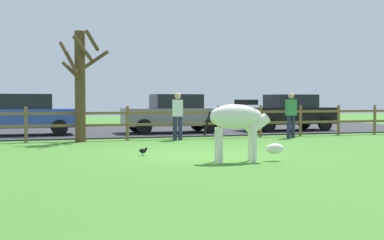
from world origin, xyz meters
TOP-DOWN VIEW (x-y plane):
  - ground_plane at (0.00, 0.00)m, footprint 60.00×60.00m
  - parking_asphalt at (0.00, 9.30)m, footprint 28.00×7.40m
  - paddock_fence at (-0.11, 5.00)m, footprint 21.88×0.11m
  - bare_tree at (-2.57, 4.69)m, footprint 1.68×1.67m
  - zebra at (0.40, -1.87)m, footprint 1.94×0.56m
  - crow_on_grass at (-1.43, 0.03)m, footprint 0.22×0.10m
  - parked_car_black at (6.54, 7.53)m, footprint 4.05×1.98m
  - parked_car_blue at (-4.45, 7.83)m, footprint 4.00×1.88m
  - parked_car_grey at (1.39, 7.60)m, footprint 4.00×1.88m
  - visitor_left_of_tree at (0.70, 4.46)m, footprint 0.40×0.30m
  - visitor_right_of_tree at (4.91, 4.18)m, footprint 0.37×0.23m

SIDE VIEW (x-z plane):
  - ground_plane at x=0.00m, z-range 0.00..0.00m
  - parking_asphalt at x=0.00m, z-range 0.00..0.05m
  - crow_on_grass at x=-1.43m, z-range 0.02..0.23m
  - paddock_fence at x=-0.11m, z-range 0.08..1.26m
  - parked_car_black at x=6.54m, z-range 0.06..1.62m
  - parked_car_blue at x=-4.45m, z-range 0.06..1.62m
  - parked_car_grey at x=1.39m, z-range 0.06..1.62m
  - visitor_left_of_tree at x=0.70m, z-range 0.09..1.73m
  - visitor_right_of_tree at x=4.91m, z-range 0.09..1.73m
  - zebra at x=0.40m, z-range 0.22..1.63m
  - bare_tree at x=-2.57m, z-range 0.16..3.82m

